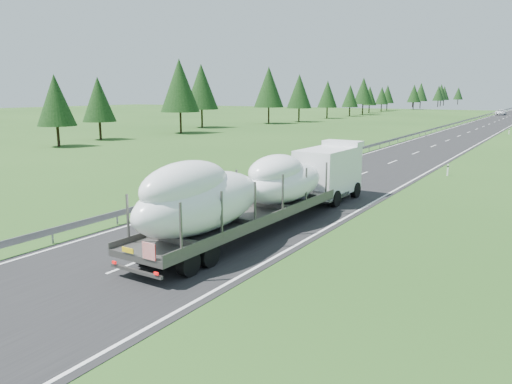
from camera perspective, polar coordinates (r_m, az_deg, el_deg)
The scene contains 6 objects.
ground at distance 21.56m, azimuth -13.75°, elevation -7.93°, with size 400.00×400.00×0.00m, color #234717.
road_surface at distance 115.26m, azimuth 24.63°, elevation 6.86°, with size 10.00×400.00×0.02m, color black.
guardrail at distance 115.96m, azimuth 22.04°, elevation 7.37°, with size 0.10×400.00×0.76m.
tree_line_left at distance 145.78m, azimuth 9.00°, elevation 11.19°, with size 14.54×325.64×12.60m.
boat_truck at distance 25.63m, azimuth 0.97°, elevation 0.70°, with size 3.16×20.17×4.26m.
distant_van at distance 174.06m, azimuth 26.17°, elevation 8.18°, with size 2.76×5.99×1.66m, color white.
Camera 1 is at (14.73, -14.10, 7.00)m, focal length 35.00 mm.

